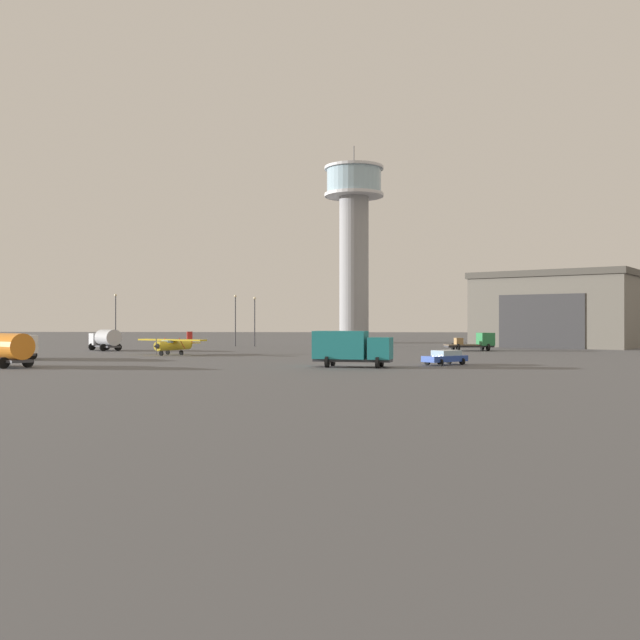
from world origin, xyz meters
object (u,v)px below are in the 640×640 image
control_tower (354,233)px  truck_fuel_tanker_silver (106,339)px  car_blue (445,357)px  truck_box_teal (351,347)px  airplane_yellow (174,344)px  truck_fuel_tanker_orange (7,349)px  truck_box_white (16,345)px  light_post_east (116,315)px  light_post_north (255,317)px  light_post_west (235,316)px  truck_flatbed_green (477,342)px

control_tower → truck_fuel_tanker_silver: (-33.99, -38.51, -19.41)m
car_blue → truck_box_teal: bearing=-17.8°
airplane_yellow → truck_fuel_tanker_orange: bearing=3.7°
truck_box_white → light_post_east: size_ratio=0.76×
truck_box_white → control_tower: bearing=-75.8°
truck_box_white → light_post_north: 44.95m
control_tower → truck_fuel_tanker_orange: (-29.83, -73.55, -19.39)m
truck_fuel_tanker_orange → light_post_west: bearing=-65.8°
truck_box_teal → light_post_north: bearing=118.9°
truck_fuel_tanker_silver → car_blue: (43.39, -29.16, -0.90)m
control_tower → light_post_east: (-38.95, -20.95, -15.91)m
truck_fuel_tanker_silver → light_post_north: (18.05, 17.99, 3.22)m
truck_flatbed_green → car_blue: (-8.03, -31.92, -0.48)m
light_post_west → truck_box_teal: bearing=-68.8°
truck_fuel_tanker_silver → light_post_north: size_ratio=0.76×
light_post_east → light_post_west: bearing=1.5°
truck_fuel_tanker_silver → truck_fuel_tanker_orange: bearing=144.3°
control_tower → truck_box_teal: size_ratio=5.19×
truck_flatbed_green → truck_fuel_tanker_silver: size_ratio=1.12×
truck_flatbed_green → light_post_west: (-36.57, 15.33, 3.81)m
control_tower → car_blue: 71.28m
truck_fuel_tanker_orange → car_blue: bearing=-135.9°
truck_box_teal → light_post_east: 64.16m
truck_fuel_tanker_silver → light_post_east: 18.58m
car_blue → light_post_north: 53.69m
control_tower → car_blue: control_tower is taller
truck_box_white → truck_flatbed_green: (52.93, 25.11, -0.29)m
truck_fuel_tanker_silver → truck_box_white: bearing=133.7°
control_tower → light_post_west: 32.24m
control_tower → truck_box_teal: control_tower is taller
light_post_east → truck_box_teal: bearing=-51.9°
airplane_yellow → light_post_west: bearing=-160.7°
truck_box_white → truck_fuel_tanker_orange: size_ratio=1.05×
truck_flatbed_green → airplane_yellow: bearing=-171.7°
light_post_west → light_post_north: size_ratio=1.04×
light_post_east → car_blue: bearing=-44.0°
truck_flatbed_green → light_post_north: bearing=143.8°
airplane_yellow → light_post_east: size_ratio=1.07×
truck_box_teal → truck_fuel_tanker_silver: 47.71m
truck_fuel_tanker_orange → car_blue: (39.23, 5.88, -0.92)m
airplane_yellow → truck_flatbed_green: bearing=133.5°
truck_fuel_tanker_orange → truck_box_teal: truck_box_teal is taller
truck_flatbed_green → truck_box_teal: size_ratio=0.96×
truck_box_white → truck_fuel_tanker_silver: truck_fuel_tanker_silver is taller
truck_box_teal → light_post_east: (-39.54, 50.42, 3.37)m
car_blue → light_post_east: (-48.34, 46.72, 4.40)m
truck_fuel_tanker_orange → truck_fuel_tanker_silver: truck_fuel_tanker_orange is taller
airplane_yellow → truck_fuel_tanker_silver: 17.04m
control_tower → truck_box_teal: bearing=-89.5°
truck_box_teal → light_post_north: (-16.54, 50.85, 3.08)m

